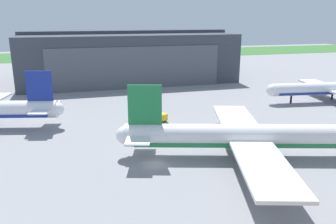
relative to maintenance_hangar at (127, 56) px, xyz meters
name	(u,v)px	position (x,y,z in m)	size (l,w,h in m)	color
ground_plane	(155,164)	(-9.17, -83.41, -9.26)	(440.00, 440.00, 0.00)	gray
grass_field_strip	(91,55)	(-9.17, 95.29, -9.22)	(440.00, 56.00, 0.08)	#366C30
maintenance_hangar	(127,56)	(0.00, 0.00, 0.00)	(79.80, 38.64, 19.44)	#383D47
airliner_near_left	(253,137)	(8.31, -85.12, -5.34)	(47.35, 43.99, 13.25)	white
airliner_far_right	(333,89)	(51.93, -54.51, -5.26)	(40.27, 32.16, 12.17)	white
fuel_bowser	(158,115)	(-2.43, -58.46, -8.01)	(3.95, 5.58, 2.32)	yellow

